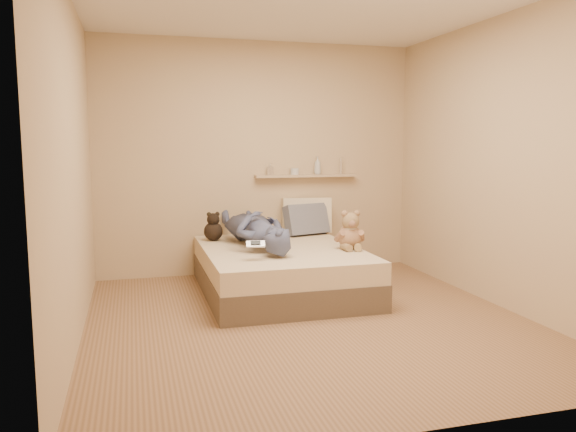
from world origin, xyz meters
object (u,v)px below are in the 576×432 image
object	(u,v)px
teddy_bear	(350,233)
person	(256,228)
pillow_grey	(306,220)
pillow_cream	(307,215)
wall_shelf	(306,176)
bed	(280,270)
dark_plush	(213,228)
game_console	(256,244)

from	to	relation	value
teddy_bear	person	world-z (taller)	teddy_bear
teddy_bear	pillow_grey	bearing A→B (deg)	99.12
pillow_cream	wall_shelf	bearing A→B (deg)	77.39
teddy_bear	pillow_cream	distance (m)	1.09
person	bed	bearing A→B (deg)	134.72
pillow_cream	person	bearing A→B (deg)	-138.70
dark_plush	game_console	bearing A→B (deg)	-78.91
person	wall_shelf	world-z (taller)	wall_shelf
pillow_grey	pillow_cream	bearing A→B (deg)	70.71
person	pillow_grey	bearing A→B (deg)	-148.41
pillow_cream	pillow_grey	distance (m)	0.15
dark_plush	person	world-z (taller)	person
dark_plush	pillow_cream	xyz separation A→B (m)	(1.11, 0.25, 0.07)
game_console	person	xyz separation A→B (m)	(0.15, 0.70, 0.03)
game_console	wall_shelf	size ratio (longest dim) A/B	0.14
dark_plush	pillow_cream	bearing A→B (deg)	12.79
pillow_cream	person	size ratio (longest dim) A/B	0.37
pillow_grey	person	xyz separation A→B (m)	(-0.69, -0.51, 0.01)
game_console	person	distance (m)	0.72
dark_plush	pillow_grey	distance (m)	1.07
dark_plush	pillow_grey	bearing A→B (deg)	6.04
teddy_bear	wall_shelf	size ratio (longest dim) A/B	0.32
game_console	pillow_grey	xyz separation A→B (m)	(0.85, 1.21, 0.02)
game_console	pillow_cream	bearing A→B (deg)	56.54
teddy_bear	dark_plush	distance (m)	1.47
game_console	wall_shelf	xyz separation A→B (m)	(0.91, 1.43, 0.50)
game_console	dark_plush	size ratio (longest dim) A/B	0.56
pillow_grey	person	bearing A→B (deg)	-143.56
bed	pillow_grey	xyz separation A→B (m)	(0.48, 0.69, 0.40)
dark_plush	pillow_grey	size ratio (longest dim) A/B	0.62
dark_plush	bed	bearing A→B (deg)	-44.93
bed	dark_plush	bearing A→B (deg)	135.07
bed	pillow_grey	bearing A→B (deg)	54.99
teddy_bear	wall_shelf	world-z (taller)	wall_shelf
pillow_cream	teddy_bear	bearing A→B (deg)	-84.61
bed	person	bearing A→B (deg)	139.57
dark_plush	pillow_cream	distance (m)	1.14
bed	wall_shelf	xyz separation A→B (m)	(0.55, 0.91, 0.88)
pillow_cream	pillow_grey	size ratio (longest dim) A/B	1.10
dark_plush	wall_shelf	world-z (taller)	wall_shelf
dark_plush	pillow_grey	xyz separation A→B (m)	(1.06, 0.11, 0.04)
teddy_bear	game_console	bearing A→B (deg)	-164.62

